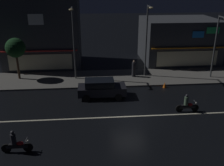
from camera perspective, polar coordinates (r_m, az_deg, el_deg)
ground_plane at (r=20.21m, az=3.84°, el=-7.46°), size 140.00×140.00×0.00m
lane_divider_stripe at (r=20.21m, az=3.84°, el=-7.44°), size 27.09×0.16×0.01m
sidewalk_far at (r=27.87m, az=1.27°, el=1.16°), size 28.52×5.09×0.14m
storefront_left_block at (r=34.87m, az=14.50°, el=9.24°), size 9.18×7.52×5.48m
storefront_center_block at (r=32.91m, az=-15.08°, el=10.80°), size 8.88×6.92×8.09m
streetlamp_west at (r=26.44m, az=-8.56°, el=9.82°), size 0.44×1.64×7.44m
streetlamp_mid at (r=27.29m, az=7.77°, el=10.31°), size 0.44×1.64×7.52m
streetlamp_east at (r=28.75m, az=22.25°, el=8.47°), size 0.44×1.64×6.56m
pedestrian_on_sidewalk at (r=27.92m, az=4.86°, el=3.08°), size 0.41×0.41×1.81m
street_tree at (r=28.29m, az=-20.70°, el=7.28°), size 2.03×2.03×4.38m
parked_car_near_kerb at (r=23.13m, az=-2.40°, el=-1.13°), size 4.30×1.98×1.67m
motorcycle_lead at (r=17.08m, az=-20.65°, el=-12.45°), size 1.90×0.60×1.52m
motorcycle_trailing_far at (r=21.48m, az=16.35°, el=-4.60°), size 1.90×0.60×1.52m
traffic_cone at (r=25.92m, az=11.64°, el=-0.42°), size 0.36×0.36×0.55m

